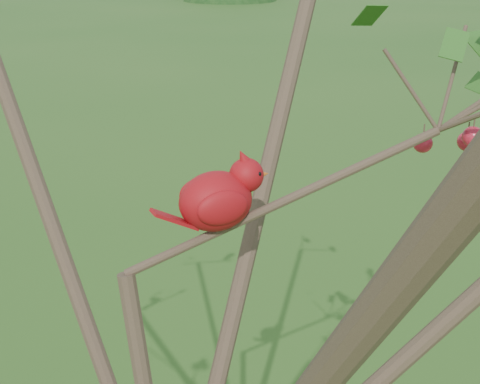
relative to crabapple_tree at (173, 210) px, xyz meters
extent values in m
sphere|color=#B6192C|center=(0.61, 0.11, 0.04)|extent=(0.04, 0.04, 0.04)
sphere|color=#B6192C|center=(0.59, 0.06, 0.07)|extent=(0.04, 0.04, 0.04)
sphere|color=#B6192C|center=(0.54, 0.14, 0.03)|extent=(0.04, 0.04, 0.04)
ellipsoid|color=#9D0D11|center=(0.10, 0.11, -0.04)|extent=(0.16, 0.13, 0.11)
sphere|color=#9D0D11|center=(0.16, 0.12, 0.01)|extent=(0.08, 0.08, 0.07)
cone|color=#9D0D11|center=(0.15, 0.12, 0.04)|extent=(0.05, 0.04, 0.05)
cone|color=#D85914|center=(0.19, 0.13, 0.00)|extent=(0.03, 0.03, 0.02)
ellipsoid|color=black|center=(0.18, 0.13, 0.00)|extent=(0.02, 0.04, 0.03)
cube|color=#9D0D11|center=(0.02, 0.10, -0.06)|extent=(0.09, 0.05, 0.05)
ellipsoid|color=#9D0D11|center=(0.08, 0.15, -0.03)|extent=(0.10, 0.05, 0.07)
ellipsoid|color=#9D0D11|center=(0.10, 0.07, -0.03)|extent=(0.10, 0.05, 0.07)
camera|label=1|loc=(-0.16, -1.01, 0.42)|focal=50.00mm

